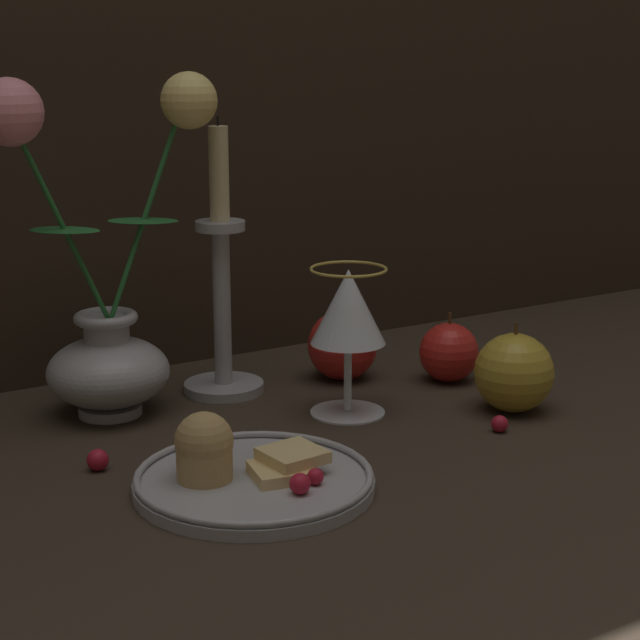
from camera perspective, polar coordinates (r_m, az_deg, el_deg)
ground_plane at (r=1.01m, az=-2.32°, el=-6.40°), size 2.40×2.40×0.00m
vase at (r=1.07m, az=-11.47°, el=0.87°), size 0.23×0.12×0.34m
plate_with_pastries at (r=0.90m, az=-3.97°, el=-8.12°), size 0.20×0.20×0.07m
wine_glass at (r=1.05m, az=1.51°, el=0.38°), size 0.08×0.08×0.15m
candlestick at (r=1.13m, az=-5.25°, el=1.06°), size 0.09×0.09×0.29m
apple_beside_vase at (r=1.19m, az=6.89°, el=-1.72°), size 0.07×0.07×0.08m
apple_near_glass at (r=1.10m, az=10.31°, el=-2.79°), size 0.08×0.08×0.09m
apple_at_table_edge at (r=1.18m, az=1.22°, el=-1.35°), size 0.08×0.08×0.09m
berry_near_plate at (r=0.96m, az=-11.77°, el=-7.32°), size 0.02×0.02×0.02m
berry_front_center at (r=1.04m, az=9.56°, el=-5.48°), size 0.02×0.02×0.02m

